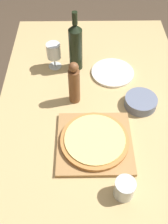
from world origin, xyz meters
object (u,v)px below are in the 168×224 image
Objects in this scene: wine_bottle at (76,46)px; small_bowl at (141,102)px; wine_glass at (54,52)px; pepper_mill at (74,84)px; pizza at (95,140)px.

small_bowl is (0.32, -0.30, -0.12)m from wine_bottle.
wine_bottle is 0.45m from small_bowl.
wine_glass is (-0.12, 0.01, -0.04)m from wine_bottle.
wine_glass is at bearing 176.56° from wine_bottle.
pepper_mill is 0.29m from wine_glass.
wine_bottle reaches higher than pepper_mill.
wine_bottle is 0.26m from pepper_mill.
wine_bottle is 0.13m from wine_glass.
wine_bottle reaches higher than wine_glass.
wine_bottle is at bearing 99.22° from pizza.
pizza is 2.00× the size of wine_glass.
pizza is at bearing -68.79° from wine_glass.
pizza is 1.27× the size of pepper_mill.
wine_glass is at bearing 113.67° from pepper_mill.
wine_glass is (-0.11, 0.26, -0.01)m from pepper_mill.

